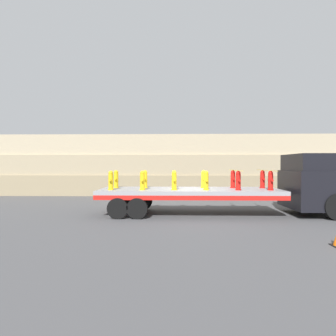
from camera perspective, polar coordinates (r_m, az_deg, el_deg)
The scene contains 18 objects.
ground_plane at distance 12.57m, azimuth 4.67°, elevation -9.95°, with size 120.00×120.00×0.00m, color #474749.
rock_cliff at distance 20.68m, azimuth 3.36°, elevation 0.66°, with size 60.00×3.30×4.58m.
truck_cab at distance 13.97m, azimuth 29.15°, elevation -3.07°, with size 2.27×2.69×2.82m.
flatbed_trailer at distance 12.41m, azimuth 2.10°, elevation -5.62°, with size 8.39×2.54×1.19m.
fire_hydrant_yellow_near_0 at distance 12.17m, azimuth -12.35°, elevation -2.68°, with size 0.28×0.47×0.87m.
fire_hydrant_yellow_far_0 at distance 13.21m, azimuth -11.24°, elevation -2.40°, with size 0.28×0.47×0.87m.
fire_hydrant_yellow_near_1 at distance 11.91m, azimuth -5.60°, elevation -2.74°, with size 0.28×0.47×0.87m.
fire_hydrant_yellow_far_1 at distance 12.97m, azimuth -5.02°, elevation -2.44°, with size 0.28×0.47×0.87m.
fire_hydrant_yellow_near_2 at distance 11.82m, azimuth 1.34°, elevation -2.76°, with size 0.28×0.47×0.87m.
fire_hydrant_yellow_far_2 at distance 12.89m, azimuth 1.35°, elevation -2.46°, with size 0.28×0.47×0.87m.
fire_hydrant_yellow_near_3 at distance 11.91m, azimuth 8.29°, elevation -2.74°, with size 0.28×0.47×0.87m.
fire_hydrant_yellow_far_3 at distance 12.97m, azimuth 7.72°, elevation -2.45°, with size 0.28×0.47×0.87m.
fire_hydrant_red_near_4 at distance 12.16m, azimuth 15.04°, elevation -2.69°, with size 0.28×0.47×0.87m.
fire_hydrant_red_far_4 at distance 13.20m, azimuth 13.94°, elevation -2.41°, with size 0.28×0.47×0.87m.
fire_hydrant_red_near_5 at distance 12.58m, azimuth 21.43°, elevation -2.60°, with size 0.28×0.47×0.87m.
fire_hydrant_red_far_5 at distance 13.59m, azimuth 19.88°, elevation -2.34°, with size 0.28×0.47×0.87m.
cargo_strap_rear at distance 12.66m, azimuth 14.48°, elevation -0.50°, with size 0.05×2.64×0.01m.
cargo_strap_middle at distance 13.07m, azimuth 20.63°, elevation -0.48°, with size 0.05×2.64×0.01m.
Camera 1 is at (-0.71, -12.33, 2.35)m, focal length 28.00 mm.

